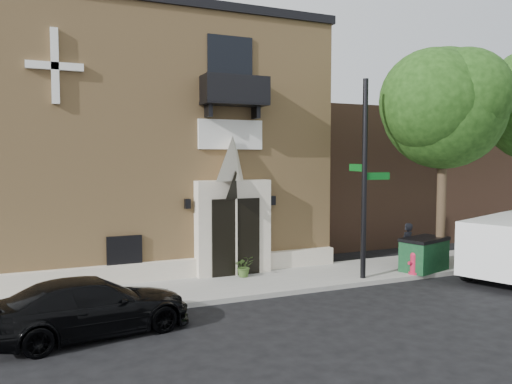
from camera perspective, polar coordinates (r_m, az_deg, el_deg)
ground at (r=15.35m, az=4.68°, el=-11.63°), size 120.00×120.00×0.00m
sidewalk at (r=17.06m, az=5.28°, el=-9.77°), size 42.00×3.00×0.15m
church at (r=21.36m, az=-12.70°, el=5.25°), size 12.20×11.01×9.30m
neighbour_building at (r=29.09m, az=17.31°, el=1.99°), size 18.00×8.00×6.40m
street_tree_left at (r=18.74m, az=20.95°, el=9.05°), size 4.97×4.38×7.77m
black_sedan at (r=12.49m, az=-18.22°, el=-12.31°), size 4.83×2.59×1.33m
street_sign at (r=16.64m, az=12.30°, el=1.47°), size 1.03×1.04×6.50m
fire_hydrant at (r=17.96m, az=17.61°, el=-7.74°), size 0.45×0.36×0.78m
dumpster at (r=18.62m, az=18.67°, el=-6.71°), size 2.00×1.49×1.16m
planter at (r=16.79m, az=-1.35°, el=-8.47°), size 0.74×0.67×0.71m
pedestrian_near at (r=18.96m, az=16.88°, el=-5.82°), size 0.68×0.55×1.61m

